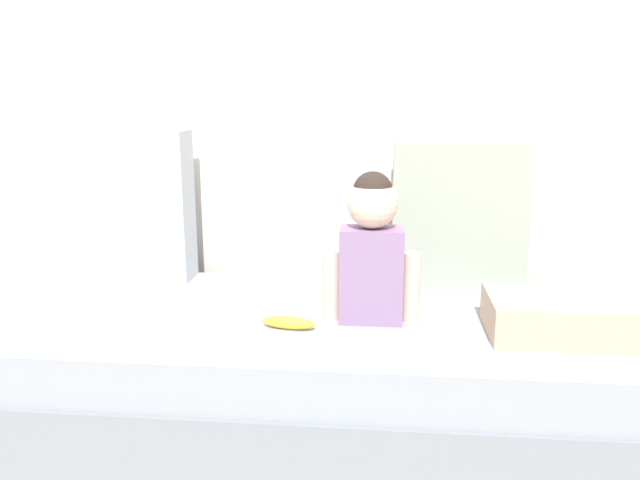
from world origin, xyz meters
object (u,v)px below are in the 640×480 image
(couch, at_px, (271,372))
(folded_blanket, at_px, (556,316))
(throw_pillow_left, at_px, (121,205))
(throw_pillow_right, at_px, (458,216))
(banana, at_px, (288,323))
(toddler, at_px, (372,246))

(couch, distance_m, folded_blanket, 0.93)
(throw_pillow_left, bearing_deg, throw_pillow_right, 0.00)
(banana, height_order, folded_blanket, folded_blanket)
(throw_pillow_left, bearing_deg, toddler, -22.08)
(folded_blanket, bearing_deg, toddler, 172.50)
(throw_pillow_right, relative_size, folded_blanket, 1.35)
(throw_pillow_left, height_order, banana, throw_pillow_left)
(banana, bearing_deg, throw_pillow_left, 145.47)
(throw_pillow_left, relative_size, throw_pillow_right, 1.06)
(couch, height_order, toddler, toddler)
(couch, relative_size, banana, 13.72)
(throw_pillow_left, xyz_separation_m, throw_pillow_right, (1.28, 0.00, -0.02))
(couch, bearing_deg, banana, -60.05)
(throw_pillow_left, bearing_deg, folded_blanket, -17.03)
(couch, bearing_deg, throw_pillow_left, 151.08)
(toddler, bearing_deg, folded_blanket, -7.50)
(throw_pillow_left, bearing_deg, banana, -34.53)
(toddler, xyz_separation_m, folded_blanket, (0.55, -0.07, -0.19))
(couch, bearing_deg, folded_blanket, -7.31)
(toddler, height_order, banana, toddler)
(toddler, bearing_deg, throw_pillow_left, 157.92)
(folded_blanket, bearing_deg, couch, 172.69)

